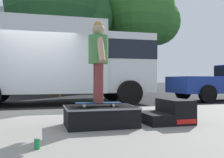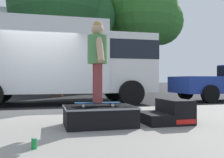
# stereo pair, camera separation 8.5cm
# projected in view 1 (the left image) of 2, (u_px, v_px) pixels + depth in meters

# --- Properties ---
(ground_plane) EXTENTS (140.00, 140.00, 0.00)m
(ground_plane) POSITION_uv_depth(u_px,v_px,m) (37.00, 112.00, 7.43)
(ground_plane) COLOR black
(sidewalk_slab) EXTENTS (50.00, 5.00, 0.12)m
(sidewalk_slab) POSITION_uv_depth(u_px,v_px,m) (35.00, 129.00, 4.54)
(sidewalk_slab) COLOR gray
(sidewalk_slab) RESTS_ON ground
(skate_box) EXTENTS (1.21, 0.87, 0.34)m
(skate_box) POSITION_uv_depth(u_px,v_px,m) (100.00, 115.00, 4.50)
(skate_box) COLOR black
(skate_box) RESTS_ON sidewalk_slab
(kicker_ramp) EXTENTS (0.85, 0.83, 0.44)m
(kicker_ramp) POSITION_uv_depth(u_px,v_px,m) (168.00, 113.00, 4.84)
(kicker_ramp) COLOR black
(kicker_ramp) RESTS_ON sidewalk_slab
(skateboard) EXTENTS (0.79, 0.26, 0.07)m
(skateboard) POSITION_uv_depth(u_px,v_px,m) (98.00, 103.00, 4.47)
(skateboard) COLOR navy
(skateboard) RESTS_ON skate_box
(skater_kid) EXTENTS (0.34, 0.72, 1.40)m
(skater_kid) POSITION_uv_depth(u_px,v_px,m) (98.00, 54.00, 4.47)
(skater_kid) COLOR brown
(skater_kid) RESTS_ON skateboard
(soda_can) EXTENTS (0.07, 0.07, 0.13)m
(soda_can) POSITION_uv_depth(u_px,v_px,m) (37.00, 144.00, 3.00)
(soda_can) COLOR #198C3F
(soda_can) RESTS_ON sidewalk_slab
(box_truck) EXTENTS (6.91, 2.63, 3.05)m
(box_truck) POSITION_uv_depth(u_px,v_px,m) (61.00, 59.00, 9.78)
(box_truck) COLOR white
(box_truck) RESTS_ON ground
(street_tree_main) EXTENTS (5.05, 4.59, 7.46)m
(street_tree_main) POSITION_uv_depth(u_px,v_px,m) (142.00, 14.00, 16.05)
(street_tree_main) COLOR brown
(street_tree_main) RESTS_ON ground
(street_tree_neighbour) EXTENTS (5.77, 5.24, 7.67)m
(street_tree_neighbour) POSITION_uv_depth(u_px,v_px,m) (61.00, 6.00, 13.97)
(street_tree_neighbour) COLOR brown
(street_tree_neighbour) RESTS_ON ground
(house_behind) EXTENTS (9.54, 8.23, 8.40)m
(house_behind) POSITION_uv_depth(u_px,v_px,m) (58.00, 41.00, 22.51)
(house_behind) COLOR silver
(house_behind) RESTS_ON ground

